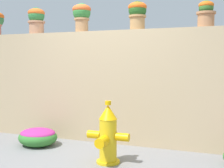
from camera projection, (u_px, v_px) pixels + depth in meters
ground_plane at (76, 164)px, 3.72m from camera, size 24.00×24.00×0.00m
stone_wall at (110, 87)px, 4.79m from camera, size 5.32×0.36×1.76m
potted_plant_1 at (36, 19)px, 5.16m from camera, size 0.30×0.30×0.46m
potted_plant_2 at (82, 14)px, 4.87m from camera, size 0.31×0.31×0.47m
potted_plant_3 at (137, 13)px, 4.52m from camera, size 0.29×0.29×0.44m
potted_plant_4 at (206, 13)px, 4.17m from camera, size 0.27×0.27×0.38m
fire_hydrant at (108, 136)px, 3.73m from camera, size 0.55×0.44×0.79m
flower_bush_right at (38, 136)px, 4.54m from camera, size 0.60×0.54×0.28m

